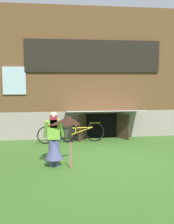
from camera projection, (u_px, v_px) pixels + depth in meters
ground_plane at (108, 159)px, 8.21m from camera, size 60.00×60.00×0.00m
log_house at (85, 75)px, 13.43m from camera, size 8.30×6.44×5.41m
person at (54, 144)px, 7.49m from camera, size 0.61×0.52×1.59m
kite at (69, 129)px, 6.98m from camera, size 0.83×0.89×1.40m
bicycle_yellow at (82, 132)px, 10.41m from camera, size 1.79×0.14×0.81m
bicycle_black at (57, 134)px, 10.31m from camera, size 1.58×0.54×0.75m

